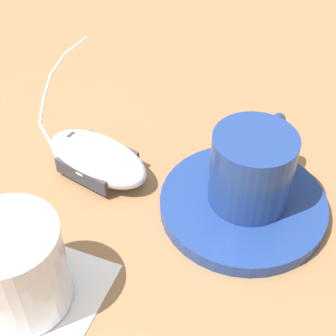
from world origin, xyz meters
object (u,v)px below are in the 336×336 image
(computer_mouse, at_px, (97,158))
(saucer, at_px, (243,205))
(coffee_cup, at_px, (253,167))
(drinking_glass, at_px, (12,265))

(computer_mouse, bearing_deg, saucer, 105.42)
(coffee_cup, distance_m, drinking_glass, 0.22)
(saucer, height_order, coffee_cup, coffee_cup)
(computer_mouse, bearing_deg, coffee_cup, 108.17)
(coffee_cup, bearing_deg, saucer, -7.18)
(computer_mouse, bearing_deg, drinking_glass, 17.16)
(computer_mouse, relative_size, drinking_glass, 1.47)
(saucer, xyz_separation_m, coffee_cup, (-0.01, 0.00, 0.04))
(computer_mouse, height_order, drinking_glass, drinking_glass)
(saucer, xyz_separation_m, drinking_glass, (0.19, -0.10, 0.04))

